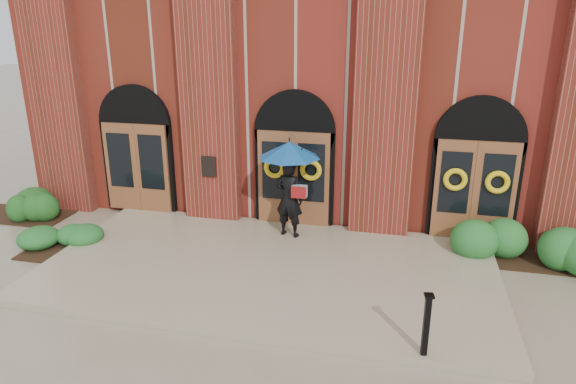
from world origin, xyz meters
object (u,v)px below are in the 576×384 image
(metal_post, at_px, (426,323))
(hedge_wall_right, at_px, (532,241))
(man_with_umbrella, at_px, (289,171))
(hedge_wall_left, at_px, (13,204))

(metal_post, bearing_deg, hedge_wall_right, 61.03)
(metal_post, bearing_deg, man_with_umbrella, 127.42)
(man_with_umbrella, bearing_deg, hedge_wall_right, -164.34)
(man_with_umbrella, height_order, hedge_wall_right, man_with_umbrella)
(metal_post, distance_m, hedge_wall_right, 5.21)
(hedge_wall_left, bearing_deg, hedge_wall_right, 1.75)
(hedge_wall_left, height_order, hedge_wall_right, hedge_wall_right)
(man_with_umbrella, distance_m, hedge_wall_left, 8.21)
(man_with_umbrella, height_order, hedge_wall_left, man_with_umbrella)
(man_with_umbrella, distance_m, metal_post, 5.46)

